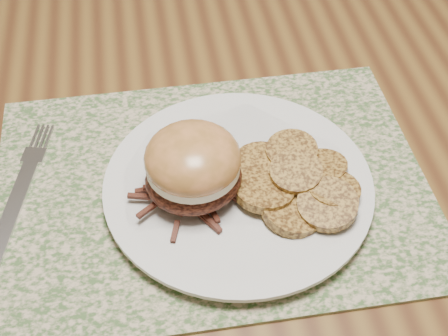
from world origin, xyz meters
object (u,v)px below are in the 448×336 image
at_px(pork_sandwich, 193,166).
at_px(dining_table, 355,160).
at_px(dinner_plate, 238,186).
at_px(fork, 20,191).

bearing_deg(pork_sandwich, dining_table, 1.63).
xyz_separation_m(dinner_plate, pork_sandwich, (-0.05, -0.00, 0.04)).
relative_size(dining_table, fork, 7.52).
distance_m(dinner_plate, fork, 0.23).
bearing_deg(pork_sandwich, dinner_plate, -18.12).
bearing_deg(pork_sandwich, fork, 143.86).
height_order(dinner_plate, fork, dinner_plate).
height_order(dining_table, fork, fork).
bearing_deg(fork, pork_sandwich, 0.93).
bearing_deg(dining_table, fork, -170.73).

